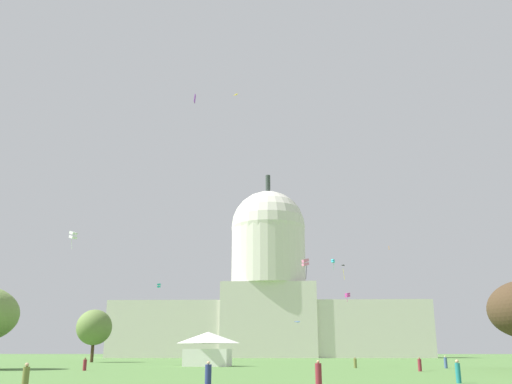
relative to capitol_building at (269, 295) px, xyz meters
The scene contains 21 objects.
capitol_building is the anchor object (origin of this frame).
event_tent 113.48m from the capitol_building, 94.08° to the right, with size 7.64×6.27×5.24m.
tree_west_mid 90.86m from the capitol_building, 113.70° to the right, with size 8.25×8.37×10.88m.
person_olive_mid_right 122.50m from the capitol_building, 83.33° to the right, with size 0.56×0.56×1.47m.
person_navy_lawn_far_right 164.52m from the capitol_building, 90.56° to the right, with size 0.45×0.45×1.67m.
person_maroon_aisle_center 135.11m from the capitol_building, 98.88° to the right, with size 0.52×0.52×1.56m.
person_maroon_near_tree_west 161.97m from the capitol_building, 87.87° to the right, with size 0.54×0.54×1.71m.
person_teal_front_center 159.83m from the capitol_building, 83.95° to the right, with size 0.41×0.41×1.70m.
person_maroon_near_tent 135.84m from the capitol_building, 81.47° to the right, with size 0.45×0.45×1.60m.
person_olive_back_left 171.16m from the capitol_building, 93.79° to the right, with size 0.43×0.43×1.69m.
person_denim_lawn_far_left 125.48m from the capitol_building, 77.69° to the right, with size 0.60×0.60×1.68m.
kite_blue_low 34.30m from the capitol_building, 73.22° to the right, with size 1.85×1.55×0.33m.
kite_violet_mid 136.32m from the capitol_building, 93.18° to the right, with size 0.21×0.58×1.22m.
kite_cyan_mid 37.96m from the capitol_building, 56.72° to the right, with size 1.21×1.22×3.36m.
kite_gold_high 97.01m from the capitol_building, 93.37° to the right, with size 1.20×1.17×0.16m.
kite_white_mid 114.37m from the capitol_building, 106.21° to the right, with size 1.43×1.40×3.14m.
kite_magenta_low 51.10m from the capitol_building, 63.58° to the right, with size 1.51×1.48×2.49m.
kite_black_mid 66.95m from the capitol_building, 72.75° to the right, with size 1.18×1.19×3.66m.
kite_turquoise_low 73.73m from the capitol_building, 110.12° to the right, with size 0.83×0.80×0.95m.
kite_orange_mid 61.46m from the capitol_building, 56.20° to the right, with size 0.20×0.69×0.96m.
kite_pink_low 112.39m from the capitol_building, 86.05° to the right, with size 1.24×1.20×3.32m.
Camera 1 is at (-2.31, -26.36, 2.35)m, focal length 38.82 mm.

